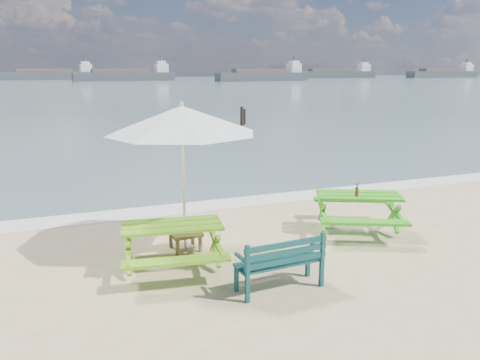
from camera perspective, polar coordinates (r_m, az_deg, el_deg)
name	(u,v)px	position (r m, az deg, el deg)	size (l,w,h in m)	color
sea	(79,86)	(91.20, -19.07, 10.75)	(300.00, 300.00, 0.00)	slate
foam_strip	(199,207)	(11.58, -5.08, -3.24)	(22.00, 0.90, 0.01)	silver
picnic_table_left	(173,247)	(8.08, -8.19, -8.11)	(1.91, 2.06, 0.79)	#68AB19
picnic_table_right	(358,213)	(10.05, 14.15, -3.98)	(2.31, 2.40, 0.80)	green
park_bench	(279,273)	(7.38, 4.80, -11.20)	(1.40, 0.56, 0.85)	#0E393A
side_table	(185,240)	(8.91, -6.69, -7.31)	(0.58, 0.58, 0.35)	brown
patio_umbrella	(182,120)	(8.38, -7.11, 7.30)	(2.92, 2.92, 2.69)	silver
beer_bottle	(357,192)	(9.72, 14.04, -1.45)	(0.07, 0.07, 0.27)	#8D4514
swimmer	(130,144)	(23.55, -13.31, 4.34)	(0.61, 0.42, 1.62)	tan
mooring_pilings	(243,118)	(27.86, 0.35, 7.55)	(0.57, 0.77, 1.33)	black
cargo_ships	(264,75)	(139.17, 2.92, 12.66)	(150.82, 39.76, 4.40)	#3C4147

